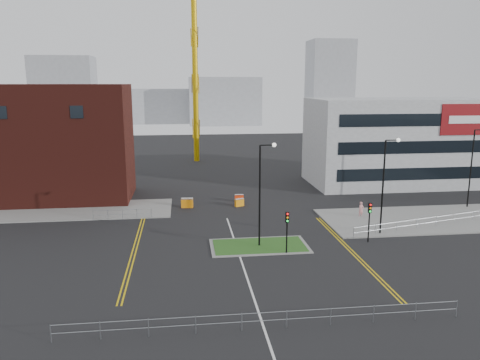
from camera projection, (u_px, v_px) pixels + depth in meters
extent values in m
plane|color=black|center=(250.00, 286.00, 33.23)|extent=(200.00, 200.00, 0.00)
cube|color=slate|center=(45.00, 211.00, 52.21)|extent=(28.00, 8.00, 0.12)
cube|color=slate|center=(436.00, 219.00, 49.45)|extent=(24.00, 10.00, 0.12)
cube|color=slate|center=(259.00, 246.00, 41.23)|extent=(8.60, 4.60, 0.08)
cube|color=#29521B|center=(259.00, 246.00, 41.23)|extent=(8.00, 4.00, 0.12)
cube|color=#4A1812|center=(54.00, 143.00, 56.62)|extent=(18.00, 10.00, 14.00)
cube|color=black|center=(0.00, 113.00, 50.45)|extent=(1.40, 0.10, 1.40)
cube|color=black|center=(77.00, 112.00, 51.40)|extent=(1.40, 0.10, 1.40)
cube|color=#9DA0A2|center=(399.00, 141.00, 66.20)|extent=(25.00, 12.00, 12.00)
cube|color=black|center=(418.00, 174.00, 61.07)|extent=(22.00, 0.10, 1.60)
cube|color=black|center=(420.00, 147.00, 60.35)|extent=(22.00, 0.10, 1.60)
cube|color=black|center=(423.00, 120.00, 59.64)|extent=(22.00, 0.10, 1.60)
cube|color=maroon|center=(467.00, 120.00, 60.30)|extent=(7.00, 0.15, 4.00)
cube|color=white|center=(467.00, 120.00, 60.20)|extent=(5.00, 0.05, 1.00)
cylinder|color=#CD9F0C|center=(195.00, 71.00, 83.12)|extent=(1.00, 1.00, 32.42)
cylinder|color=black|center=(260.00, 197.00, 40.32)|extent=(0.16, 0.16, 9.00)
cylinder|color=black|center=(267.00, 145.00, 39.48)|extent=(1.20, 0.10, 0.10)
sphere|color=silver|center=(274.00, 145.00, 39.55)|extent=(0.36, 0.36, 0.36)
cylinder|color=black|center=(383.00, 188.00, 43.70)|extent=(0.16, 0.16, 9.00)
cylinder|color=black|center=(392.00, 140.00, 42.85)|extent=(1.20, 0.10, 0.10)
sphere|color=silver|center=(398.00, 140.00, 42.93)|extent=(0.36, 0.36, 0.36)
cylinder|color=black|center=(471.00, 169.00, 53.15)|extent=(0.16, 0.16, 9.00)
cylinder|color=black|center=(480.00, 130.00, 52.30)|extent=(1.20, 0.10, 0.10)
cylinder|color=black|center=(287.00, 237.00, 39.23)|extent=(0.12, 0.12, 3.00)
cube|color=black|center=(287.00, 217.00, 38.88)|extent=(0.28, 0.22, 0.90)
sphere|color=red|center=(288.00, 214.00, 38.70)|extent=(0.18, 0.18, 0.18)
sphere|color=orange|center=(288.00, 218.00, 38.76)|extent=(0.18, 0.18, 0.18)
sphere|color=#0CCC33|center=(287.00, 221.00, 38.82)|extent=(0.18, 0.18, 0.18)
cylinder|color=black|center=(369.00, 226.00, 42.13)|extent=(0.12, 0.12, 3.00)
cube|color=black|center=(370.00, 208.00, 41.78)|extent=(0.28, 0.22, 0.90)
sphere|color=red|center=(371.00, 205.00, 41.60)|extent=(0.18, 0.18, 0.18)
sphere|color=orange|center=(370.00, 208.00, 41.66)|extent=(0.18, 0.18, 0.18)
sphere|color=#0CCC33|center=(370.00, 211.00, 41.72)|extent=(0.18, 0.18, 0.18)
cylinder|color=gray|center=(264.00, 313.00, 27.19)|extent=(24.00, 0.04, 0.04)
cylinder|color=gray|center=(264.00, 321.00, 27.29)|extent=(24.00, 0.04, 0.04)
cylinder|color=gray|center=(51.00, 334.00, 25.86)|extent=(0.05, 0.05, 1.10)
cylinder|color=gray|center=(457.00, 309.00, 28.72)|extent=(0.05, 0.05, 1.10)
cylinder|color=gray|center=(122.00, 210.00, 49.19)|extent=(6.00, 0.04, 0.04)
cylinder|color=gray|center=(122.00, 214.00, 49.29)|extent=(6.00, 0.04, 0.04)
cylinder|color=gray|center=(93.00, 215.00, 48.94)|extent=(0.05, 0.05, 1.10)
cylinder|color=gray|center=(151.00, 213.00, 49.65)|extent=(0.05, 0.05, 1.10)
cylinder|color=gray|center=(436.00, 217.00, 46.64)|extent=(19.01, 5.04, 0.04)
cylinder|color=gray|center=(436.00, 222.00, 46.74)|extent=(19.01, 5.04, 0.04)
cylinder|color=gray|center=(354.00, 233.00, 43.18)|extent=(0.05, 0.05, 1.10)
cube|color=silver|center=(246.00, 275.00, 35.17)|extent=(0.15, 30.00, 0.01)
cube|color=gold|center=(135.00, 244.00, 41.87)|extent=(0.12, 24.00, 0.01)
cube|color=gold|center=(138.00, 244.00, 41.91)|extent=(0.12, 24.00, 0.01)
cube|color=gold|center=(349.00, 251.00, 40.19)|extent=(0.12, 20.00, 0.01)
cube|color=gold|center=(352.00, 250.00, 40.23)|extent=(0.12, 20.00, 0.01)
cube|color=gray|center=(65.00, 93.00, 142.80)|extent=(18.00, 12.00, 22.00)
cube|color=gray|center=(225.00, 101.00, 159.10)|extent=(24.00, 12.00, 16.00)
cube|color=gray|center=(329.00, 83.00, 157.20)|extent=(14.00, 12.00, 28.00)
cube|color=gray|center=(172.00, 106.00, 167.08)|extent=(30.00, 12.00, 12.00)
imported|color=#D98C8D|center=(361.00, 210.00, 50.02)|extent=(0.72, 0.59, 1.70)
cube|color=orange|center=(187.00, 203.00, 53.94)|extent=(1.39, 0.60, 1.12)
cube|color=silver|center=(187.00, 199.00, 53.84)|extent=(1.39, 0.60, 0.13)
cube|color=#FC390E|center=(239.00, 198.00, 56.72)|extent=(1.06, 0.38, 0.88)
cube|color=silver|center=(239.00, 195.00, 56.64)|extent=(1.06, 0.38, 0.11)
cube|color=orange|center=(239.00, 202.00, 54.58)|extent=(1.13, 0.76, 0.90)
cube|color=silver|center=(239.00, 199.00, 54.49)|extent=(1.13, 0.76, 0.11)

